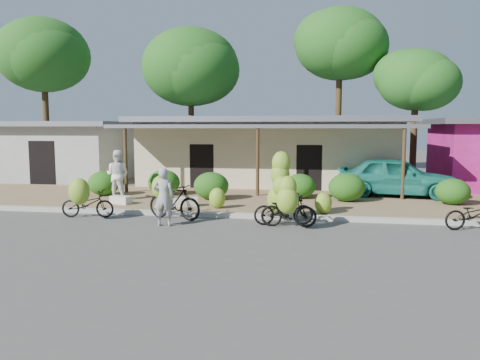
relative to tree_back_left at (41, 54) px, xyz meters
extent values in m
plane|color=#4E4B48|center=(13.69, -13.11, -7.11)|extent=(100.00, 100.00, 0.00)
cube|color=olive|center=(13.69, -8.11, -7.05)|extent=(60.00, 6.00, 0.12)
cube|color=#A8A399|center=(13.69, -11.11, -7.04)|extent=(60.00, 0.25, 0.15)
cube|color=beige|center=(13.69, -2.11, -5.56)|extent=(12.00, 6.00, 3.10)
cube|color=slate|center=(13.69, -2.11, -3.89)|extent=(13.00, 7.00, 0.25)
cube|color=black|center=(13.69, -5.06, -6.01)|extent=(1.40, 0.12, 2.20)
cube|color=slate|center=(13.69, -6.11, -4.21)|extent=(13.00, 2.00, 0.15)
cylinder|color=#46311C|center=(8.09, -7.01, -5.69)|extent=(0.14, 0.14, 2.85)
cylinder|color=#46311C|center=(13.69, -7.01, -5.69)|extent=(0.14, 0.14, 2.85)
cylinder|color=#46311C|center=(19.29, -7.01, -5.69)|extent=(0.14, 0.14, 2.85)
cube|color=#A9AAA4|center=(2.69, -2.11, -5.66)|extent=(6.00, 5.00, 2.90)
cube|color=slate|center=(2.69, -2.11, -4.09)|extent=(7.00, 6.00, 0.25)
cube|color=black|center=(2.69, -4.56, -6.01)|extent=(1.40, 0.12, 2.20)
cylinder|color=#46311C|center=(0.19, -0.11, -3.40)|extent=(0.36, 0.36, 7.43)
ellipsoid|color=#124B16|center=(0.19, -0.11, -0.10)|extent=(5.33, 5.33, 4.26)
ellipsoid|color=#124B16|center=(-0.31, 0.19, 0.20)|extent=(4.53, 4.53, 3.62)
cylinder|color=#46311C|center=(8.19, 2.89, -3.65)|extent=(0.36, 0.36, 6.92)
ellipsoid|color=#124B16|center=(8.19, 2.89, -0.58)|extent=(5.98, 5.98, 4.78)
ellipsoid|color=#124B16|center=(7.69, 3.19, -0.28)|extent=(5.08, 5.08, 4.06)
cylinder|color=#46311C|center=(17.19, 3.39, -3.02)|extent=(0.36, 0.36, 8.20)
ellipsoid|color=#124B16|center=(17.19, 3.39, 0.63)|extent=(5.29, 5.29, 4.23)
ellipsoid|color=#124B16|center=(16.69, 3.69, 0.93)|extent=(4.50, 4.50, 3.60)
cylinder|color=#46311C|center=(21.19, 1.39, -4.26)|extent=(0.36, 0.36, 5.72)
ellipsoid|color=#124B16|center=(21.19, 1.39, -1.72)|extent=(4.10, 4.10, 3.28)
ellipsoid|color=#124B16|center=(20.69, 1.69, -1.42)|extent=(3.49, 3.49, 2.79)
ellipsoid|color=#154F12|center=(7.56, -8.01, -6.50)|extent=(1.27, 1.15, 0.99)
ellipsoid|color=#154F12|center=(9.91, -7.45, -6.48)|extent=(1.31, 1.18, 1.02)
ellipsoid|color=#154F12|center=(12.08, -8.31, -6.47)|extent=(1.34, 1.21, 1.05)
ellipsoid|color=#154F12|center=(15.40, -7.42, -6.52)|extent=(1.22, 1.10, 0.95)
ellipsoid|color=#154F12|center=(17.15, -7.91, -6.47)|extent=(1.34, 1.21, 1.05)
ellipsoid|color=#154F12|center=(20.83, -8.02, -6.53)|extent=(1.20, 1.08, 0.93)
imported|color=black|center=(8.88, -11.88, -6.67)|extent=(1.74, 0.79, 0.88)
ellipsoid|color=#6CA429|center=(8.96, -12.52, -6.18)|extent=(0.66, 0.56, 0.82)
imported|color=black|center=(11.69, -11.69, -6.54)|extent=(1.98, 1.09, 1.14)
ellipsoid|color=#6CA429|center=(11.49, -12.31, -6.03)|extent=(0.57, 0.49, 0.72)
imported|color=black|center=(15.12, -11.96, -6.65)|extent=(1.85, 1.00, 0.92)
ellipsoid|color=#6CA429|center=(14.95, -11.43, -6.45)|extent=(0.75, 0.64, 0.94)
ellipsoid|color=#6CA429|center=(15.04, -11.41, -6.07)|extent=(0.62, 0.52, 0.77)
ellipsoid|color=#6CA429|center=(14.96, -11.43, -5.68)|extent=(0.58, 0.49, 0.73)
ellipsoid|color=#6CA429|center=(14.99, -11.42, -5.32)|extent=(0.57, 0.48, 0.71)
ellipsoid|color=#6CA429|center=(15.07, -11.76, -6.40)|extent=(0.53, 0.45, 0.67)
ellipsoid|color=#6CA429|center=(15.04, -11.77, -6.01)|extent=(0.52, 0.44, 0.65)
imported|color=black|center=(15.29, -12.23, -6.63)|extent=(1.61, 0.47, 0.97)
ellipsoid|color=#6CA429|center=(15.29, -12.88, -6.22)|extent=(0.61, 0.52, 0.77)
ellipsoid|color=#6CA429|center=(15.29, -12.83, -5.88)|extent=(0.50, 0.42, 0.62)
imported|color=black|center=(20.45, -11.76, -6.67)|extent=(1.77, 0.89, 0.89)
ellipsoid|color=#6CA429|center=(10.91, -10.13, -6.69)|extent=(0.48, 0.41, 0.60)
ellipsoid|color=#6CA429|center=(12.73, -10.18, -6.64)|extent=(0.56, 0.48, 0.70)
ellipsoid|color=#6CA429|center=(16.28, -10.61, -6.65)|extent=(0.55, 0.47, 0.69)
cube|color=silver|center=(11.54, -9.95, -6.84)|extent=(0.93, 0.62, 0.30)
cube|color=silver|center=(9.10, -9.86, -6.85)|extent=(0.83, 0.58, 0.28)
imported|color=gray|center=(11.69, -12.68, -6.26)|extent=(0.67, 0.48, 1.71)
imported|color=white|center=(8.57, -8.91, -6.05)|extent=(0.97, 0.78, 1.89)
imported|color=#197262|center=(19.17, -6.21, -6.21)|extent=(4.81, 2.48, 1.57)
camera|label=1|loc=(16.14, -25.54, -4.24)|focal=35.00mm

